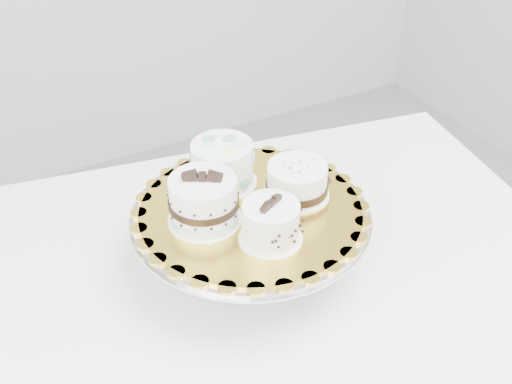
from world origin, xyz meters
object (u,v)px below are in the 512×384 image
cake_stand (251,227)px  cake_dots (222,164)px  cake_banded (204,202)px  cake_board (251,210)px  cake_ribbon (297,181)px  cake_swirl (271,223)px  table (242,302)px

cake_stand → cake_dots: size_ratio=2.86×
cake_banded → cake_board: bearing=25.2°
cake_dots → cake_ribbon: 0.14m
cake_swirl → cake_banded: cake_banded is taller
cake_ribbon → cake_swirl: bearing=-147.9°
table → cake_swirl: bearing=-63.3°
cake_board → cake_dots: size_ratio=2.63×
table → cake_board: bearing=42.5°
cake_dots → cake_ribbon: size_ratio=1.19×
cake_board → cake_banded: (-0.08, 0.01, 0.04)m
cake_swirl → cake_dots: bearing=63.5°
cake_stand → cake_board: (-0.00, 0.00, 0.04)m
cake_board → cake_dots: bearing=94.5°
cake_banded → cake_dots: cake_banded is taller
table → cake_dots: bearing=88.7°
cake_ribbon → cake_dots: bearing=128.4°
cake_dots → cake_stand: bearing=-61.0°
cake_dots → cake_banded: bearing=-107.4°
cake_swirl → cake_stand: bearing=57.8°
cake_board → cake_banded: cake_banded is taller
cake_banded → cake_dots: size_ratio=1.06×
cake_banded → cake_dots: bearing=79.5°
cake_stand → cake_ribbon: 0.11m
cake_swirl → cake_board: bearing=57.8°
table → cake_ribbon: 0.25m
cake_dots → cake_ribbon: bearing=-19.6°
cake_stand → cake_ribbon: size_ratio=3.41×
cake_swirl → cake_ribbon: (0.10, 0.08, -0.00)m
table → cake_swirl: (0.02, -0.07, 0.23)m
cake_ribbon → cake_banded: bearing=168.6°
table → cake_board: 0.19m
cake_stand → cake_ribbon: (0.09, -0.00, 0.07)m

